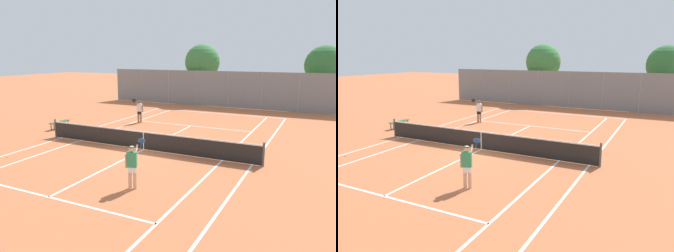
{
  "view_description": "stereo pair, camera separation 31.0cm",
  "coord_description": "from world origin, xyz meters",
  "views": [
    {
      "loc": [
        8.17,
        -13.92,
        4.7
      ],
      "look_at": [
        0.65,
        1.5,
        1.0
      ],
      "focal_mm": 35.0,
      "sensor_mm": 36.0,
      "label": 1
    },
    {
      "loc": [
        8.44,
        -13.78,
        4.7
      ],
      "look_at": [
        0.65,
        1.5,
        1.0
      ],
      "focal_mm": 35.0,
      "sensor_mm": 36.0,
      "label": 2
    }
  ],
  "objects": [
    {
      "name": "courtside_bench",
      "position": [
        -7.47,
        1.88,
        0.41
      ],
      "size": [
        0.36,
        1.5,
        0.47
      ],
      "color": "#2D6638",
      "rests_on": "ground"
    },
    {
      "name": "player_far_left",
      "position": [
        -3.7,
        5.79,
        0.93
      ],
      "size": [
        0.51,
        0.86,
        1.77
      ],
      "color": "#936B4C",
      "rests_on": "ground"
    },
    {
      "name": "loose_tennis_ball_2",
      "position": [
        -0.63,
        9.63,
        0.03
      ],
      "size": [
        0.07,
        0.07,
        0.07
      ],
      "primitive_type": "sphere",
      "color": "#D1DB33",
      "rests_on": "ground"
    },
    {
      "name": "loose_tennis_ball_1",
      "position": [
        -5.11,
        -3.98,
        0.03
      ],
      "size": [
        0.07,
        0.07,
        0.07
      ],
      "primitive_type": "sphere",
      "color": "#D1DB33",
      "rests_on": "ground"
    },
    {
      "name": "ground_plane",
      "position": [
        0.0,
        0.0,
        0.0
      ],
      "size": [
        120.0,
        120.0,
        0.0
      ],
      "primitive_type": "plane",
      "color": "#BC663D"
    },
    {
      "name": "player_near_side",
      "position": [
        2.16,
        -4.51,
        0.93
      ],
      "size": [
        0.48,
        0.87,
        1.77
      ],
      "color": "#D8A884",
      "rests_on": "ground"
    },
    {
      "name": "tennis_net",
      "position": [
        0.0,
        0.0,
        0.51
      ],
      "size": [
        12.0,
        0.1,
        1.07
      ],
      "color": "#474C47",
      "rests_on": "ground"
    },
    {
      "name": "loose_tennis_ball_3",
      "position": [
        -2.89,
        5.56,
        0.03
      ],
      "size": [
        0.07,
        0.07,
        0.07
      ],
      "primitive_type": "sphere",
      "color": "#D1DB33",
      "rests_on": "ground"
    },
    {
      "name": "tree_behind_left",
      "position": [
        -3.36,
        17.42,
        3.99
      ],
      "size": [
        3.46,
        3.46,
        5.81
      ],
      "color": "brown",
      "rests_on": "ground"
    },
    {
      "name": "court_line_markings",
      "position": [
        0.0,
        0.0,
        0.0
      ],
      "size": [
        11.1,
        23.9,
        0.01
      ],
      "color": "silver",
      "rests_on": "ground"
    },
    {
      "name": "back_fence",
      "position": [
        0.0,
        15.36,
        1.67
      ],
      "size": [
        24.23,
        0.08,
        3.33
      ],
      "color": "gray",
      "rests_on": "ground"
    },
    {
      "name": "tree_behind_right",
      "position": [
        7.84,
        18.38,
        3.77
      ],
      "size": [
        3.41,
        3.41,
        5.59
      ],
      "color": "brown",
      "rests_on": "ground"
    }
  ]
}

